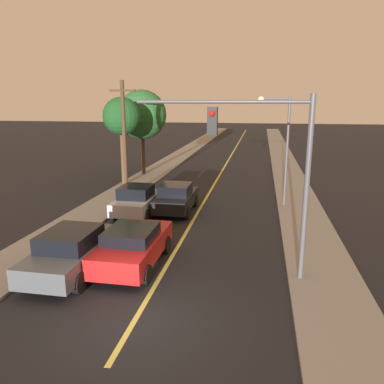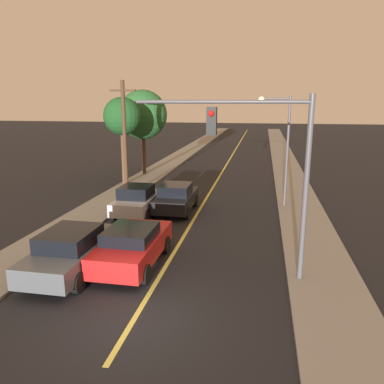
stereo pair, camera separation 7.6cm
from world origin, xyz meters
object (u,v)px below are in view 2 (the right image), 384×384
object	(u,v)px
car_outer_lane_front	(73,250)
car_outer_lane_second	(137,200)
streetlamp_right	(280,135)
tree_left_far	(143,115)
car_near_lane_front	(133,245)
utility_pole_left	(125,138)
traffic_signal_mast	(264,154)
tree_left_near	(122,117)
car_near_lane_second	(176,198)

from	to	relation	value
car_outer_lane_front	car_outer_lane_second	distance (m)	7.10
streetlamp_right	tree_left_far	bearing A→B (deg)	142.83
car_near_lane_front	streetlamp_right	xyz separation A→B (m)	(5.51, 9.23, 3.36)
car_outer_lane_second	utility_pole_left	size ratio (longest dim) A/B	0.55
car_outer_lane_front	tree_left_far	bearing A→B (deg)	99.82
car_outer_lane_front	car_outer_lane_second	bearing A→B (deg)	90.00
traffic_signal_mast	tree_left_far	size ratio (longest dim) A/B	0.90
streetlamp_right	utility_pole_left	distance (m)	9.28
streetlamp_right	tree_left_near	size ratio (longest dim) A/B	1.00
car_outer_lane_front	streetlamp_right	world-z (taller)	streetlamp_right
utility_pole_left	car_outer_lane_second	bearing A→B (deg)	-61.16
car_near_lane_front	car_near_lane_second	distance (m)	7.12
car_near_lane_front	tree_left_near	size ratio (longest dim) A/B	0.71
car_outer_lane_front	tree_left_far	world-z (taller)	tree_left_far
utility_pole_left	tree_left_far	bearing A→B (deg)	99.64
car_outer_lane_front	utility_pole_left	distance (m)	11.00
car_outer_lane_second	traffic_signal_mast	distance (m)	9.80
car_outer_lane_second	traffic_signal_mast	xyz separation A→B (m)	(6.58, -6.36, 3.51)
car_outer_lane_second	traffic_signal_mast	bearing A→B (deg)	-44.04
streetlamp_right	traffic_signal_mast	bearing A→B (deg)	-95.23
car_near_lane_front	tree_left_far	xyz separation A→B (m)	(-5.07, 17.25, 4.14)
car_near_lane_second	car_outer_lane_front	bearing A→B (deg)	-103.55
car_near_lane_front	traffic_signal_mast	world-z (taller)	traffic_signal_mast
car_outer_lane_second	streetlamp_right	world-z (taller)	streetlamp_right
traffic_signal_mast	car_near_lane_second	bearing A→B (deg)	122.60
car_near_lane_second	car_outer_lane_front	distance (m)	8.24
car_outer_lane_second	tree_left_far	xyz separation A→B (m)	(-3.14, 11.04, 4.12)
car_outer_lane_front	traffic_signal_mast	world-z (taller)	traffic_signal_mast
car_near_lane_second	car_outer_lane_second	bearing A→B (deg)	-154.81
car_outer_lane_front	traffic_signal_mast	size ratio (longest dim) A/B	0.77
car_near_lane_front	utility_pole_left	distance (m)	10.69
car_outer_lane_front	traffic_signal_mast	distance (m)	7.49
car_near_lane_second	streetlamp_right	bearing A→B (deg)	20.93
tree_left_near	utility_pole_left	bearing A→B (deg)	-67.59
car_near_lane_front	car_outer_lane_second	size ratio (longest dim) A/B	1.13
car_outer_lane_front	traffic_signal_mast	bearing A→B (deg)	6.38
car_near_lane_front	car_near_lane_second	size ratio (longest dim) A/B	1.10
car_outer_lane_front	tree_left_near	bearing A→B (deg)	103.21
car_near_lane_front	streetlamp_right	size ratio (longest dim) A/B	0.72
car_near_lane_second	car_outer_lane_second	world-z (taller)	car_outer_lane_second
car_near_lane_second	traffic_signal_mast	xyz separation A→B (m)	(4.65, -7.27, 3.52)
traffic_signal_mast	tree_left_far	distance (m)	19.94
tree_left_far	car_outer_lane_second	bearing A→B (deg)	-74.12
car_near_lane_front	car_outer_lane_second	xyz separation A→B (m)	(-1.93, 6.21, 0.02)
car_outer_lane_front	car_outer_lane_second	world-z (taller)	car_outer_lane_second
tree_left_far	car_outer_lane_front	bearing A→B (deg)	-80.18
car_outer_lane_second	car_near_lane_front	bearing A→B (deg)	-72.74
car_outer_lane_second	traffic_signal_mast	world-z (taller)	traffic_signal_mast
tree_left_near	tree_left_far	xyz separation A→B (m)	(0.12, 4.24, 0.04)
streetlamp_right	car_near_lane_second	bearing A→B (deg)	-159.07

